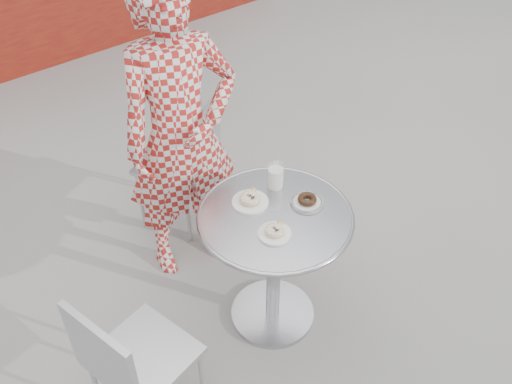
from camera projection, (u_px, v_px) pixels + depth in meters
ground at (271, 322)px, 3.19m from camera, size 60.00×60.00×0.00m
bistro_table at (275, 243)px, 2.85m from camera, size 0.77×0.77×0.77m
chair_far at (180, 186)px, 3.68m from camera, size 0.55×0.55×0.87m
chair_left at (146, 379)px, 2.64m from camera, size 0.48×0.48×0.85m
seated_person at (181, 136)px, 3.02m from camera, size 0.72×0.55×1.79m
plate_far at (250, 200)px, 2.79m from camera, size 0.18×0.18×0.05m
plate_near at (275, 231)px, 2.62m from camera, size 0.16×0.16×0.04m
plate_checker at (307, 201)px, 2.79m from camera, size 0.16×0.16×0.04m
milk_cup at (276, 177)px, 2.85m from camera, size 0.09×0.09×0.13m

